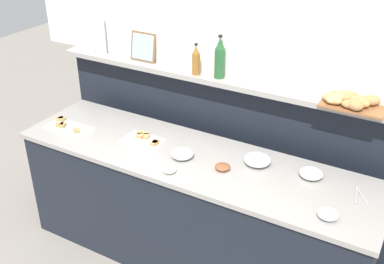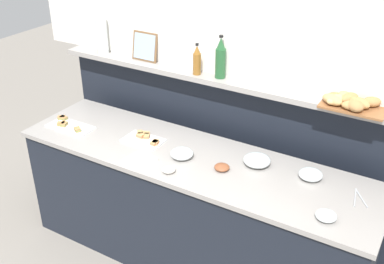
% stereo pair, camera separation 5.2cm
% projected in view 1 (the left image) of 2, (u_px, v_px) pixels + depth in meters
% --- Properties ---
extents(ground_plane, '(12.00, 12.00, 0.00)m').
position_uv_depth(ground_plane, '(225.00, 215.00, 4.11)').
color(ground_plane, gray).
extents(buffet_counter, '(2.61, 0.71, 0.93)m').
position_uv_depth(buffet_counter, '(192.00, 210.00, 3.43)').
color(buffet_counter, black).
rests_on(buffet_counter, ground_plane).
extents(back_ledge_unit, '(2.90, 0.22, 1.34)m').
position_uv_depth(back_ledge_unit, '(225.00, 150.00, 3.73)').
color(back_ledge_unit, black).
rests_on(back_ledge_unit, ground_plane).
extents(sandwich_platter_front, '(0.30, 0.19, 0.04)m').
position_uv_depth(sandwich_platter_front, '(144.00, 140.00, 3.40)').
color(sandwich_platter_front, silver).
rests_on(sandwich_platter_front, buffet_counter).
extents(sandwich_platter_side, '(0.37, 0.18, 0.04)m').
position_uv_depth(sandwich_platter_side, '(68.00, 127.00, 3.58)').
color(sandwich_platter_side, white).
rests_on(sandwich_platter_side, buffet_counter).
extents(glass_bowl_large, '(0.12, 0.12, 0.05)m').
position_uv_depth(glass_bowl_large, '(328.00, 214.00, 2.62)').
color(glass_bowl_large, silver).
rests_on(glass_bowl_large, buffet_counter).
extents(glass_bowl_medium, '(0.18, 0.18, 0.07)m').
position_uv_depth(glass_bowl_medium, '(257.00, 160.00, 3.11)').
color(glass_bowl_medium, silver).
rests_on(glass_bowl_medium, buffet_counter).
extents(glass_bowl_small, '(0.15, 0.15, 0.06)m').
position_uv_depth(glass_bowl_small, '(311.00, 173.00, 2.98)').
color(glass_bowl_small, silver).
rests_on(glass_bowl_small, buffet_counter).
extents(glass_bowl_extra, '(0.16, 0.16, 0.06)m').
position_uv_depth(glass_bowl_extra, '(182.00, 154.00, 3.19)').
color(glass_bowl_extra, silver).
rests_on(glass_bowl_extra, buffet_counter).
extents(condiment_bowl_dark, '(0.09, 0.09, 0.03)m').
position_uv_depth(condiment_bowl_dark, '(169.00, 170.00, 3.04)').
color(condiment_bowl_dark, silver).
rests_on(condiment_bowl_dark, buffet_counter).
extents(condiment_bowl_red, '(0.10, 0.10, 0.04)m').
position_uv_depth(condiment_bowl_red, '(223.00, 167.00, 3.06)').
color(condiment_bowl_red, brown).
rests_on(condiment_bowl_red, buffet_counter).
extents(serving_tongs, '(0.11, 0.19, 0.01)m').
position_uv_depth(serving_tongs, '(359.00, 195.00, 2.81)').
color(serving_tongs, '#B7BABF').
rests_on(serving_tongs, buffet_counter).
extents(napkin_stack, '(0.21, 0.21, 0.02)m').
position_uv_depth(napkin_stack, '(141.00, 160.00, 3.15)').
color(napkin_stack, white).
rests_on(napkin_stack, buffet_counter).
extents(wine_bottle_green, '(0.08, 0.08, 0.32)m').
position_uv_depth(wine_bottle_green, '(220.00, 59.00, 3.32)').
color(wine_bottle_green, '#23562D').
rests_on(wine_bottle_green, back_ledge_unit).
extents(vinegar_bottle_amber, '(0.06, 0.06, 0.24)m').
position_uv_depth(vinegar_bottle_amber, '(196.00, 61.00, 3.40)').
color(vinegar_bottle_amber, '#8E5B23').
rests_on(vinegar_bottle_amber, back_ledge_unit).
extents(bread_basket, '(0.41, 0.29, 0.08)m').
position_uv_depth(bread_basket, '(349.00, 100.00, 2.94)').
color(bread_basket, brown).
rests_on(bread_basket, back_ledge_unit).
extents(framed_picture, '(0.23, 0.05, 0.23)m').
position_uv_depth(framed_picture, '(143.00, 47.00, 3.65)').
color(framed_picture, brown).
rests_on(framed_picture, back_ledge_unit).
extents(water_carafe, '(0.09, 0.09, 0.30)m').
position_uv_depth(water_carafe, '(100.00, 36.00, 3.78)').
color(water_carafe, silver).
rests_on(water_carafe, back_ledge_unit).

